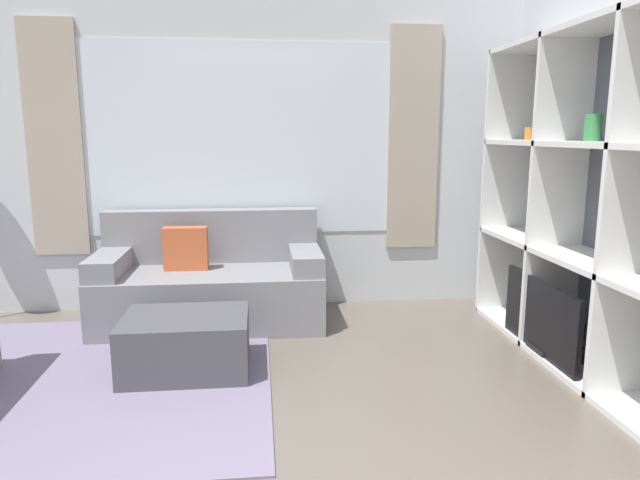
{
  "coord_description": "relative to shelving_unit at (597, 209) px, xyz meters",
  "views": [
    {
      "loc": [
        0.15,
        -1.64,
        1.5
      ],
      "look_at": [
        0.52,
        1.8,
        0.85
      ],
      "focal_mm": 32.0,
      "sensor_mm": 36.0,
      "label": 1
    }
  ],
  "objects": [
    {
      "name": "ottoman",
      "position": [
        -2.56,
        0.2,
        -0.86
      ],
      "size": [
        0.78,
        0.6,
        0.37
      ],
      "color": "#47474C",
      "rests_on": "ground_plane"
    },
    {
      "name": "wall_back",
      "position": [
        -2.24,
        1.65,
        0.32
      ],
      "size": [
        6.01,
        0.11,
        2.7
      ],
      "color": "silver",
      "rests_on": "ground_plane"
    },
    {
      "name": "wall_right",
      "position": [
        0.21,
        -0.02,
        0.31
      ],
      "size": [
        0.07,
        4.47,
        2.7
      ],
      "primitive_type": "cube",
      "color": "silver",
      "rests_on": "ground_plane"
    },
    {
      "name": "couch_main",
      "position": [
        -2.49,
        1.2,
        -0.72
      ],
      "size": [
        1.75,
        0.83,
        0.88
      ],
      "color": "gray",
      "rests_on": "ground_plane"
    },
    {
      "name": "shelving_unit",
      "position": [
        0.0,
        0.0,
        0.0
      ],
      "size": [
        0.42,
        2.51,
        2.15
      ],
      "color": "#515660",
      "rests_on": "ground_plane"
    },
    {
      "name": "area_rug",
      "position": [
        -3.12,
        0.13,
        -1.03
      ],
      "size": [
        2.17,
        2.28,
        0.01
      ],
      "primitive_type": "cube",
      "color": "slate",
      "rests_on": "ground_plane"
    }
  ]
}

